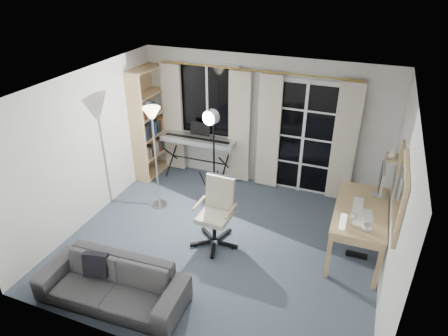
% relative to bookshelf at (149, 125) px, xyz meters
% --- Properties ---
extents(floor, '(4.50, 4.00, 0.02)m').
position_rel_bookshelf_xyz_m(floor, '(2.13, -1.61, -1.01)').
color(floor, '#374350').
rests_on(floor, ground).
extents(window, '(1.20, 0.08, 1.40)m').
position_rel_bookshelf_xyz_m(window, '(1.08, 0.36, 0.50)').
color(window, white).
rests_on(window, floor).
extents(french_door, '(1.32, 0.09, 2.11)m').
position_rel_bookshelf_xyz_m(french_door, '(2.88, 0.36, 0.03)').
color(french_door, white).
rests_on(french_door, floor).
extents(curtains, '(3.60, 0.07, 2.13)m').
position_rel_bookshelf_xyz_m(curtains, '(1.99, 0.27, 0.10)').
color(curtains, gold).
rests_on(curtains, floor).
extents(bookshelf, '(0.37, 0.99, 2.10)m').
position_rel_bookshelf_xyz_m(bookshelf, '(0.00, 0.00, 0.00)').
color(bookshelf, tan).
rests_on(bookshelf, floor).
extents(torchiere_lamp, '(0.33, 0.33, 1.79)m').
position_rel_bookshelf_xyz_m(torchiere_lamp, '(0.75, -1.06, 0.44)').
color(torchiere_lamp, '#B2B2B7').
rests_on(torchiere_lamp, floor).
extents(keyboard_piano, '(1.43, 0.70, 1.04)m').
position_rel_bookshelf_xyz_m(keyboard_piano, '(0.98, 0.09, -0.21)').
color(keyboard_piano, black).
rests_on(keyboard_piano, floor).
extents(studio_light, '(0.38, 0.39, 1.81)m').
position_rel_bookshelf_xyz_m(studio_light, '(1.62, -0.76, 0.45)').
color(studio_light, black).
rests_on(studio_light, floor).
extents(office_chair, '(0.70, 0.73, 1.05)m').
position_rel_bookshelf_xyz_m(office_chair, '(2.04, -1.55, -0.38)').
color(office_chair, black).
rests_on(office_chair, floor).
extents(desk, '(0.72, 1.42, 0.76)m').
position_rel_bookshelf_xyz_m(desk, '(4.01, -1.09, -0.34)').
color(desk, tan).
rests_on(desk, floor).
extents(monitor, '(0.18, 0.54, 0.47)m').
position_rel_bookshelf_xyz_m(monitor, '(4.20, -0.64, 0.04)').
color(monitor, silver).
rests_on(monitor, desk).
extents(desk_clutter, '(0.44, 0.86, 0.96)m').
position_rel_bookshelf_xyz_m(desk_clutter, '(3.94, -1.32, -0.40)').
color(desk_clutter, white).
rests_on(desk_clutter, desk).
extents(mug, '(0.12, 0.10, 0.12)m').
position_rel_bookshelf_xyz_m(mug, '(4.11, -1.59, -0.18)').
color(mug, silver).
rests_on(mug, desk).
extents(wall_mirror, '(0.04, 0.94, 0.74)m').
position_rel_bookshelf_xyz_m(wall_mirror, '(4.35, -1.96, 0.55)').
color(wall_mirror, tan).
rests_on(wall_mirror, floor).
extents(framed_print, '(0.03, 0.42, 0.32)m').
position_rel_bookshelf_xyz_m(framed_print, '(4.36, -1.06, 0.60)').
color(framed_print, tan).
rests_on(framed_print, floor).
extents(wall_shelf, '(0.16, 0.30, 0.18)m').
position_rel_bookshelf_xyz_m(wall_shelf, '(4.29, -0.56, 0.41)').
color(wall_shelf, tan).
rests_on(wall_shelf, floor).
extents(sofa, '(1.88, 0.63, 0.72)m').
position_rel_bookshelf_xyz_m(sofa, '(1.28, -3.16, -0.63)').
color(sofa, '#313133').
rests_on(sofa, floor).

